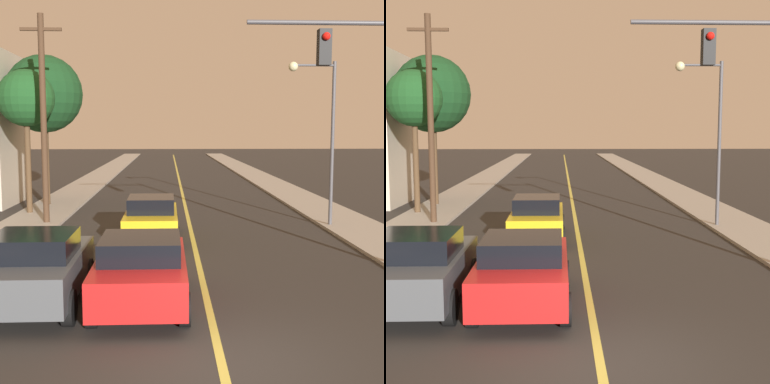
# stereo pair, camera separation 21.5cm
# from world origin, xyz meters

# --- Properties ---
(ground_plane) EXTENTS (200.00, 200.00, 0.00)m
(ground_plane) POSITION_xyz_m (0.00, 0.00, 0.00)
(ground_plane) COLOR #2D2B28
(road_surface) EXTENTS (10.31, 80.00, 0.01)m
(road_surface) POSITION_xyz_m (0.00, 36.00, 0.01)
(road_surface) COLOR #2D2B28
(road_surface) RESTS_ON ground
(sidewalk_left) EXTENTS (2.50, 80.00, 0.12)m
(sidewalk_left) POSITION_xyz_m (-6.40, 36.00, 0.06)
(sidewalk_left) COLOR #9E998E
(sidewalk_left) RESTS_ON ground
(sidewalk_right) EXTENTS (2.50, 80.00, 0.12)m
(sidewalk_right) POSITION_xyz_m (6.40, 36.00, 0.06)
(sidewalk_right) COLOR #9E998E
(sidewalk_right) RESTS_ON ground
(car_near_lane_front) EXTENTS (2.02, 4.12, 1.56)m
(car_near_lane_front) POSITION_xyz_m (-1.44, 3.01, 0.81)
(car_near_lane_front) COLOR red
(car_near_lane_front) RESTS_ON ground
(car_near_lane_second) EXTENTS (1.91, 4.31, 1.51)m
(car_near_lane_second) POSITION_xyz_m (-1.44, 10.23, 0.77)
(car_near_lane_second) COLOR gold
(car_near_lane_second) RESTS_ON ground
(car_outer_lane_front) EXTENTS (2.04, 4.01, 1.63)m
(car_outer_lane_front) POSITION_xyz_m (-3.71, 3.10, 0.85)
(car_outer_lane_front) COLOR #474C51
(car_outer_lane_front) RESTS_ON ground
(traffic_signal_mast) EXTENTS (4.49, 0.42, 6.63)m
(traffic_signal_mast) POSITION_xyz_m (4.59, 5.45, 4.56)
(traffic_signal_mast) COLOR #47474C
(traffic_signal_mast) RESTS_ON ground
(streetlamp_right) EXTENTS (1.84, 0.36, 6.28)m
(streetlamp_right) POSITION_xyz_m (5.04, 12.17, 4.22)
(streetlamp_right) COLOR #47474C
(streetlamp_right) RESTS_ON ground
(utility_pole_left) EXTENTS (1.60, 0.24, 8.16)m
(utility_pole_left) POSITION_xyz_m (-5.75, 13.20, 4.37)
(utility_pole_left) COLOR #422D1E
(utility_pole_left) RESTS_ON ground
(tree_left_near) EXTENTS (2.51, 2.51, 6.34)m
(tree_left_near) POSITION_xyz_m (-7.08, 15.81, 5.16)
(tree_left_near) COLOR #4C3823
(tree_left_near) RESTS_ON ground
(tree_left_far) EXTENTS (3.78, 3.78, 7.33)m
(tree_left_far) POSITION_xyz_m (-6.91, 18.53, 5.54)
(tree_left_far) COLOR #4C3823
(tree_left_far) RESTS_ON ground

